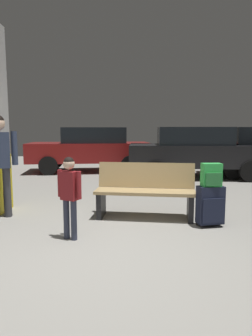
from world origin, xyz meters
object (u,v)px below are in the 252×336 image
Objects in this scene: bench at (145,191)px; suitcase at (210,205)px; parked_car_far at (91,148)px; parked_car_near at (197,151)px; backpack_bright at (211,175)px; child at (69,189)px.

bench reaches higher than suitcase.
parked_car_far is (-1.61, 5.58, 0.36)m from bench.
bench is 1.05m from suitcase.
parked_car_far is at bearing 159.08° from parked_car_near.
bench is 0.40× the size of parked_car_near.
backpack_bright reaches higher than suitcase.
backpack_bright is 0.08× the size of parked_car_near.
backpack_bright is 4.81m from parked_car_near.
suitcase is (0.94, -0.45, -0.12)m from bench.
parked_car_near is (0.81, 4.74, 0.48)m from suitcase.
backpack_bright is (-0.00, -0.00, 0.45)m from suitcase.
parked_car_near is at bearing 80.26° from backpack_bright.
child is 0.25× the size of parked_car_far.
suitcase is 2.08m from child.
backpack_bright is at bearing -25.61° from bench.
child is at bearing -117.73° from parked_car_near.
child is at bearing -135.54° from bench.
suitcase is at bearing -25.56° from bench.
suitcase is at bearing -67.01° from parked_car_far.
parked_car_near reaches higher than bench.
child is 5.99m from parked_car_near.
child reaches higher than bench.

